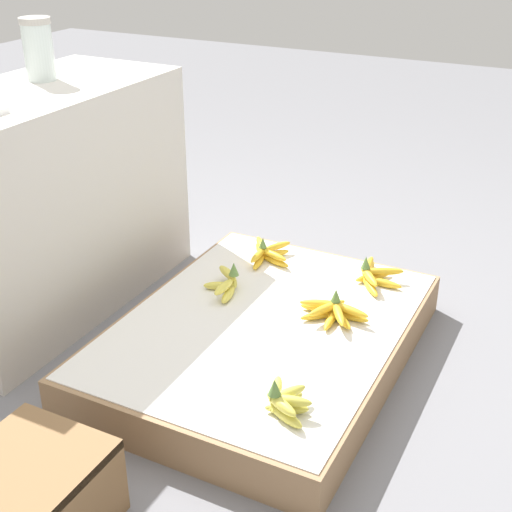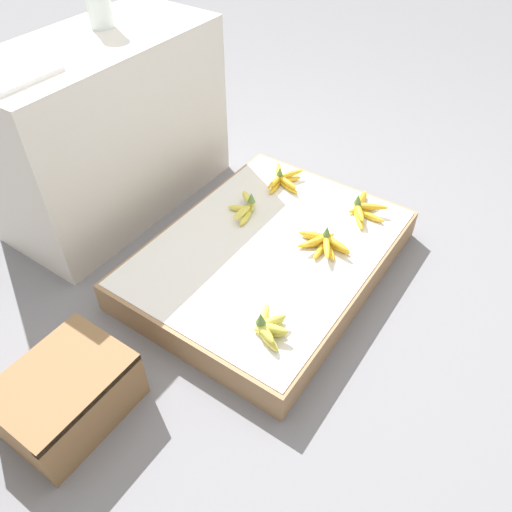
{
  "view_description": "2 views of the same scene",
  "coord_description": "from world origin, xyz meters",
  "px_view_note": "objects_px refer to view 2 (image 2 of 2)",
  "views": [
    {
      "loc": [
        -1.74,
        -0.86,
        1.35
      ],
      "look_at": [
        0.08,
        0.07,
        0.33
      ],
      "focal_mm": 50.0,
      "sensor_mm": 36.0,
      "label": 1
    },
    {
      "loc": [
        -1.28,
        -0.82,
        1.53
      ],
      "look_at": [
        -0.1,
        -0.0,
        0.16
      ],
      "focal_mm": 35.0,
      "sensor_mm": 36.0,
      "label": 2
    }
  ],
  "objects_px": {
    "banana_bunch_front_left": "(267,326)",
    "banana_bunch_front_midright": "(324,242)",
    "glass_jar": "(97,0)",
    "banana_bunch_middle_midright": "(246,207)",
    "foam_tray_white": "(20,76)",
    "banana_bunch_middle_right": "(283,179)",
    "wooden_crate": "(68,395)",
    "banana_bunch_front_right": "(363,208)"
  },
  "relations": [
    {
      "from": "banana_bunch_front_left",
      "to": "banana_bunch_middle_right",
      "type": "bearing_deg",
      "value": 28.82
    },
    {
      "from": "banana_bunch_front_midright",
      "to": "banana_bunch_middle_right",
      "type": "relative_size",
      "value": 1.07
    },
    {
      "from": "banana_bunch_middle_midright",
      "to": "banana_bunch_middle_right",
      "type": "height_order",
      "value": "banana_bunch_middle_midright"
    },
    {
      "from": "wooden_crate",
      "to": "banana_bunch_front_midright",
      "type": "bearing_deg",
      "value": -18.63
    },
    {
      "from": "banana_bunch_front_right",
      "to": "banana_bunch_middle_midright",
      "type": "distance_m",
      "value": 0.51
    },
    {
      "from": "wooden_crate",
      "to": "banana_bunch_front_right",
      "type": "relative_size",
      "value": 1.61
    },
    {
      "from": "banana_bunch_middle_midright",
      "to": "glass_jar",
      "type": "bearing_deg",
      "value": 89.27
    },
    {
      "from": "banana_bunch_front_right",
      "to": "foam_tray_white",
      "type": "xyz_separation_m",
      "value": [
        -0.78,
        1.01,
        0.63
      ]
    },
    {
      "from": "wooden_crate",
      "to": "banana_bunch_middle_midright",
      "type": "xyz_separation_m",
      "value": [
        1.05,
        0.04,
        0.06
      ]
    },
    {
      "from": "banana_bunch_middle_midright",
      "to": "foam_tray_white",
      "type": "distance_m",
      "value": 0.99
    },
    {
      "from": "wooden_crate",
      "to": "glass_jar",
      "type": "distance_m",
      "value": 1.52
    },
    {
      "from": "banana_bunch_front_left",
      "to": "banana_bunch_front_midright",
      "type": "height_order",
      "value": "banana_bunch_front_left"
    },
    {
      "from": "banana_bunch_front_right",
      "to": "banana_bunch_middle_midright",
      "type": "height_order",
      "value": "banana_bunch_middle_midright"
    },
    {
      "from": "banana_bunch_front_midright",
      "to": "banana_bunch_front_right",
      "type": "height_order",
      "value": "banana_bunch_front_right"
    },
    {
      "from": "banana_bunch_middle_midright",
      "to": "glass_jar",
      "type": "relative_size",
      "value": 1.01
    },
    {
      "from": "banana_bunch_front_midright",
      "to": "banana_bunch_middle_midright",
      "type": "distance_m",
      "value": 0.39
    },
    {
      "from": "wooden_crate",
      "to": "foam_tray_white",
      "type": "relative_size",
      "value": 1.48
    },
    {
      "from": "banana_bunch_front_right",
      "to": "glass_jar",
      "type": "relative_size",
      "value": 1.19
    },
    {
      "from": "banana_bunch_front_left",
      "to": "banana_bunch_middle_midright",
      "type": "height_order",
      "value": "banana_bunch_front_left"
    },
    {
      "from": "banana_bunch_front_left",
      "to": "glass_jar",
      "type": "xyz_separation_m",
      "value": [
        0.51,
        1.17,
        0.72
      ]
    },
    {
      "from": "glass_jar",
      "to": "banana_bunch_front_left",
      "type": "bearing_deg",
      "value": -113.52
    },
    {
      "from": "foam_tray_white",
      "to": "wooden_crate",
      "type": "bearing_deg",
      "value": -131.47
    },
    {
      "from": "banana_bunch_front_midright",
      "to": "glass_jar",
      "type": "relative_size",
      "value": 1.14
    },
    {
      "from": "banana_bunch_front_left",
      "to": "glass_jar",
      "type": "relative_size",
      "value": 0.72
    },
    {
      "from": "banana_bunch_front_midright",
      "to": "foam_tray_white",
      "type": "distance_m",
      "value": 1.26
    },
    {
      "from": "wooden_crate",
      "to": "banana_bunch_middle_right",
      "type": "distance_m",
      "value": 1.33
    },
    {
      "from": "banana_bunch_front_left",
      "to": "banana_bunch_front_right",
      "type": "relative_size",
      "value": 0.6
    },
    {
      "from": "banana_bunch_front_midright",
      "to": "wooden_crate",
      "type": "bearing_deg",
      "value": 161.37
    },
    {
      "from": "wooden_crate",
      "to": "banana_bunch_front_left",
      "type": "relative_size",
      "value": 2.66
    },
    {
      "from": "banana_bunch_front_right",
      "to": "foam_tray_white",
      "type": "height_order",
      "value": "foam_tray_white"
    },
    {
      "from": "banana_bunch_front_left",
      "to": "banana_bunch_middle_midright",
      "type": "distance_m",
      "value": 0.67
    },
    {
      "from": "wooden_crate",
      "to": "banana_bunch_front_right",
      "type": "xyz_separation_m",
      "value": [
        1.34,
        -0.39,
        0.06
      ]
    },
    {
      "from": "wooden_crate",
      "to": "banana_bunch_middle_right",
      "type": "height_order",
      "value": "banana_bunch_middle_right"
    },
    {
      "from": "foam_tray_white",
      "to": "banana_bunch_front_left",
      "type": "bearing_deg",
      "value": -90.24
    },
    {
      "from": "glass_jar",
      "to": "foam_tray_white",
      "type": "relative_size",
      "value": 0.77
    },
    {
      "from": "foam_tray_white",
      "to": "banana_bunch_front_midright",
      "type": "bearing_deg",
      "value": -63.45
    },
    {
      "from": "banana_bunch_front_left",
      "to": "banana_bunch_front_midright",
      "type": "xyz_separation_m",
      "value": [
        0.49,
        0.05,
        -0.01
      ]
    },
    {
      "from": "wooden_crate",
      "to": "foam_tray_white",
      "type": "distance_m",
      "value": 1.08
    },
    {
      "from": "banana_bunch_front_right",
      "to": "banana_bunch_front_midright",
      "type": "bearing_deg",
      "value": 173.39
    },
    {
      "from": "banana_bunch_front_right",
      "to": "banana_bunch_middle_right",
      "type": "distance_m",
      "value": 0.41
    },
    {
      "from": "banana_bunch_front_right",
      "to": "banana_bunch_middle_right",
      "type": "bearing_deg",
      "value": 91.41
    },
    {
      "from": "banana_bunch_front_midright",
      "to": "glass_jar",
      "type": "height_order",
      "value": "glass_jar"
    }
  ]
}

